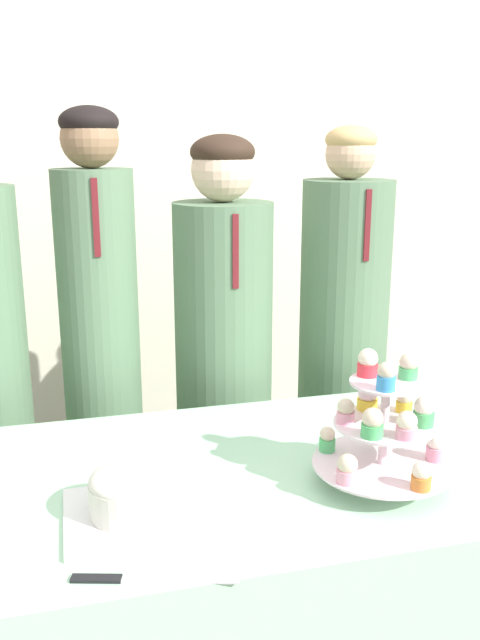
{
  "coord_description": "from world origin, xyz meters",
  "views": [
    {
      "loc": [
        -0.37,
        -1.0,
        1.49
      ],
      "look_at": [
        0.0,
        0.44,
        1.09
      ],
      "focal_mm": 38.0,
      "sensor_mm": 36.0,
      "label": 1
    }
  ],
  "objects_px": {
    "cake_knife": "(127,580)",
    "cupcake_stand": "(385,426)",
    "student_1": "(103,374)",
    "student_2": "(224,381)",
    "student_3": "(342,368)",
    "round_cake": "(129,494)"
  },
  "relations": [
    {
      "from": "student_2",
      "to": "student_3",
      "type": "bearing_deg",
      "value": -0.0
    },
    {
      "from": "cake_knife",
      "to": "student_2",
      "type": "height_order",
      "value": "student_2"
    },
    {
      "from": "cupcake_stand",
      "to": "cake_knife",
      "type": "bearing_deg",
      "value": -160.82
    },
    {
      "from": "round_cake",
      "to": "student_1",
      "type": "xyz_separation_m",
      "value": [
        -0.01,
        0.81,
        -0.02
      ]
    },
    {
      "from": "student_1",
      "to": "student_2",
      "type": "xyz_separation_m",
      "value": [
        0.39,
        0.0,
        -0.06
      ]
    },
    {
      "from": "cake_knife",
      "to": "student_3",
      "type": "distance_m",
      "value": 1.31
    },
    {
      "from": "student_1",
      "to": "student_3",
      "type": "xyz_separation_m",
      "value": [
        0.81,
        0.0,
        -0.05
      ]
    },
    {
      "from": "round_cake",
      "to": "student_2",
      "type": "height_order",
      "value": "student_2"
    },
    {
      "from": "round_cake",
      "to": "student_2",
      "type": "xyz_separation_m",
      "value": [
        0.39,
        0.81,
        -0.08
      ]
    },
    {
      "from": "cupcake_stand",
      "to": "student_3",
      "type": "xyz_separation_m",
      "value": [
        0.24,
        0.81,
        -0.16
      ]
    },
    {
      "from": "round_cake",
      "to": "student_1",
      "type": "bearing_deg",
      "value": 90.39
    },
    {
      "from": "round_cake",
      "to": "cupcake_stand",
      "type": "height_order",
      "value": "cupcake_stand"
    },
    {
      "from": "round_cake",
      "to": "student_3",
      "type": "distance_m",
      "value": 1.14
    },
    {
      "from": "cake_knife",
      "to": "cupcake_stand",
      "type": "relative_size",
      "value": 0.94
    },
    {
      "from": "cake_knife",
      "to": "student_1",
      "type": "xyz_separation_m",
      "value": [
        0.02,
        1.02,
        0.03
      ]
    },
    {
      "from": "cupcake_stand",
      "to": "student_2",
      "type": "height_order",
      "value": "student_2"
    },
    {
      "from": "round_cake",
      "to": "cupcake_stand",
      "type": "distance_m",
      "value": 0.57
    },
    {
      "from": "round_cake",
      "to": "cupcake_stand",
      "type": "relative_size",
      "value": 0.85
    },
    {
      "from": "cupcake_stand",
      "to": "student_1",
      "type": "xyz_separation_m",
      "value": [
        -0.57,
        0.81,
        -0.11
      ]
    },
    {
      "from": "cake_knife",
      "to": "student_2",
      "type": "xyz_separation_m",
      "value": [
        0.41,
        1.02,
        -0.03
      ]
    },
    {
      "from": "student_2",
      "to": "student_3",
      "type": "xyz_separation_m",
      "value": [
        0.42,
        -0.0,
        0.01
      ]
    },
    {
      "from": "cake_knife",
      "to": "student_2",
      "type": "relative_size",
      "value": 0.19
    }
  ]
}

